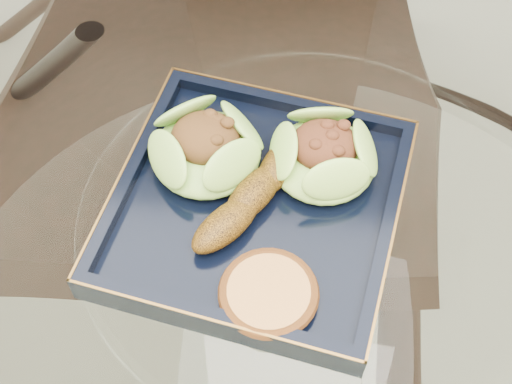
{
  "coord_description": "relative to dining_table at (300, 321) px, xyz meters",
  "views": [
    {
      "loc": [
        -0.02,
        -0.34,
        1.36
      ],
      "look_at": [
        -0.05,
        0.04,
        0.8
      ],
      "focal_mm": 50.0,
      "sensor_mm": 36.0,
      "label": 1
    }
  ],
  "objects": [
    {
      "name": "crumb_patty",
      "position": [
        -0.03,
        -0.06,
        0.19
      ],
      "size": [
        0.08,
        0.08,
        0.01
      ],
      "primitive_type": "cylinder",
      "rotation": [
        0.0,
        0.0,
        0.07
      ],
      "color": "#C78642",
      "rests_on": "navy_plate"
    },
    {
      "name": "roasted_plantain",
      "position": [
        -0.06,
        0.04,
        0.2
      ],
      "size": [
        0.11,
        0.15,
        0.03
      ],
      "primitive_type": "ellipsoid",
      "rotation": [
        0.0,
        0.0,
        1.03
      ],
      "color": "#643F0A",
      "rests_on": "navy_plate"
    },
    {
      "name": "lettuce_wrap_left",
      "position": [
        -0.11,
        0.08,
        0.2
      ],
      "size": [
        0.13,
        0.13,
        0.04
      ],
      "primitive_type": "ellipsoid",
      "rotation": [
        0.0,
        0.0,
        0.28
      ],
      "color": "#5E8E29",
      "rests_on": "navy_plate"
    },
    {
      "name": "dining_chair",
      "position": [
        -0.1,
        0.41,
        -0.08
      ],
      "size": [
        0.43,
        0.43,
        0.94
      ],
      "rotation": [
        0.0,
        0.0,
        0.05
      ],
      "color": "black",
      "rests_on": "ground"
    },
    {
      "name": "lettuce_wrap_right",
      "position": [
        0.01,
        0.08,
        0.2
      ],
      "size": [
        0.12,
        0.12,
        0.04
      ],
      "primitive_type": "ellipsoid",
      "rotation": [
        0.0,
        0.0,
        -0.2
      ],
      "color": "#63A12E",
      "rests_on": "navy_plate"
    },
    {
      "name": "navy_plate",
      "position": [
        -0.05,
        0.04,
        0.17
      ],
      "size": [
        0.32,
        0.32,
        0.02
      ],
      "primitive_type": "cube",
      "rotation": [
        0.0,
        0.0,
        -0.19
      ],
      "color": "black",
      "rests_on": "dining_table"
    },
    {
      "name": "dining_table",
      "position": [
        0.0,
        0.0,
        0.0
      ],
      "size": [
        1.13,
        1.13,
        0.77
      ],
      "color": "white",
      "rests_on": "ground"
    }
  ]
}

